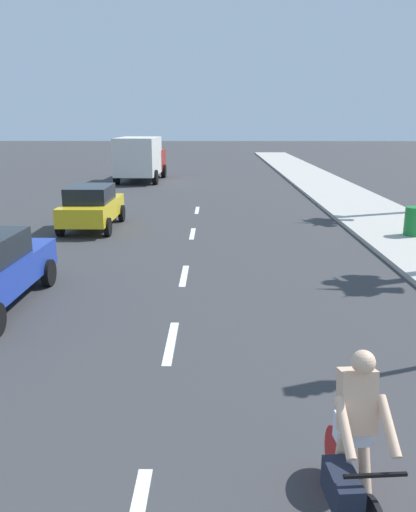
{
  "coord_description": "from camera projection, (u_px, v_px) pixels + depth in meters",
  "views": [
    {
      "loc": [
        0.77,
        0.58,
        3.82
      ],
      "look_at": [
        0.64,
        10.64,
        1.1
      ],
      "focal_mm": 35.31,
      "sensor_mm": 36.0,
      "label": 1
    }
  ],
  "objects": [
    {
      "name": "parked_car_yellow",
      "position": [
        92.0,
        206.0,
        18.18
      ],
      "size": [
        1.82,
        3.88,
        1.57
      ],
      "rotation": [
        0.0,
        0.0,
        -0.0
      ],
      "color": "gold",
      "rests_on": "ground"
    },
    {
      "name": "lane_stripe_2",
      "position": [
        171.0,
        342.0,
        8.94
      ],
      "size": [
        0.16,
        1.8,
        0.01
      ],
      "primitive_type": "cube",
      "color": "white",
      "rests_on": "ground"
    },
    {
      "name": "sidewalk_strip",
      "position": [
        368.0,
        211.0,
        21.57
      ],
      "size": [
        3.6,
        80.0,
        0.14
      ],
      "primitive_type": "cube",
      "color": "#B2ADA3",
      "rests_on": "ground"
    },
    {
      "name": "cyclist",
      "position": [
        353.0,
        450.0,
        4.71
      ],
      "size": [
        0.65,
        1.71,
        1.82
      ],
      "rotation": [
        0.0,
        0.0,
        3.22
      ],
      "color": "black",
      "rests_on": "ground"
    },
    {
      "name": "delivery_truck",
      "position": [
        141.0,
        158.0,
        32.41
      ],
      "size": [
        2.85,
        6.32,
        2.8
      ],
      "rotation": [
        0.0,
        0.0,
        -0.04
      ],
      "color": "maroon",
      "rests_on": "ground"
    },
    {
      "name": "lane_stripe_5",
      "position": [
        197.0,
        210.0,
        22.11
      ],
      "size": [
        0.16,
        1.8,
        0.01
      ],
      "primitive_type": "cube",
      "color": "white",
      "rests_on": "ground"
    },
    {
      "name": "trash_bin_far",
      "position": [
        414.0,
        221.0,
        16.55
      ],
      "size": [
        0.6,
        0.6,
        0.94
      ],
      "primitive_type": "cylinder",
      "color": "#19722D",
      "rests_on": "sidewalk_strip"
    },
    {
      "name": "ground_plane",
      "position": [
        195.0,
        221.0,
        19.75
      ],
      "size": [
        160.0,
        160.0,
        0.0
      ],
      "primitive_type": "plane",
      "color": "#38383A"
    },
    {
      "name": "lane_stripe_4",
      "position": [
        192.0,
        234.0,
        17.54
      ],
      "size": [
        0.16,
        1.8,
        0.01
      ],
      "primitive_type": "cube",
      "color": "white",
      "rests_on": "ground"
    },
    {
      "name": "lane_stripe_3",
      "position": [
        184.0,
        275.0,
        12.8
      ],
      "size": [
        0.16,
        1.8,
        0.01
      ],
      "primitive_type": "cube",
      "color": "white",
      "rests_on": "ground"
    }
  ]
}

